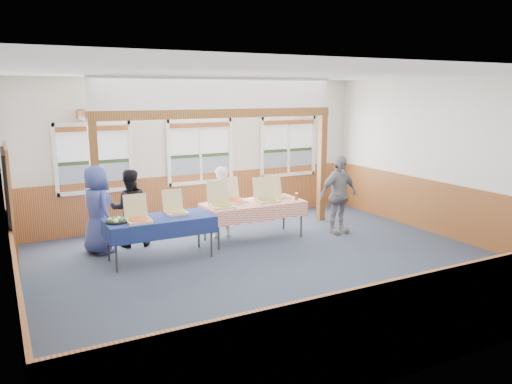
{
  "coord_description": "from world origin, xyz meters",
  "views": [
    {
      "loc": [
        -4.05,
        -6.96,
        2.91
      ],
      "look_at": [
        0.12,
        1.0,
        1.11
      ],
      "focal_mm": 35.0,
      "sensor_mm": 36.0,
      "label": 1
    }
  ],
  "objects_px": {
    "woman_black": "(130,208)",
    "person_grey": "(338,195)",
    "woman_white": "(221,202)",
    "man_blue": "(97,209)",
    "table_left": "(160,221)",
    "table_right": "(253,205)"
  },
  "relations": [
    {
      "from": "woman_black",
      "to": "person_grey",
      "type": "distance_m",
      "value": 4.21
    },
    {
      "from": "woman_white",
      "to": "person_grey",
      "type": "distance_m",
      "value": 2.45
    },
    {
      "from": "table_left",
      "to": "woman_black",
      "type": "height_order",
      "value": "woman_black"
    },
    {
      "from": "man_blue",
      "to": "person_grey",
      "type": "xyz_separation_m",
      "value": [
        4.68,
        -0.98,
        0.0
      ]
    },
    {
      "from": "woman_white",
      "to": "man_blue",
      "type": "height_order",
      "value": "man_blue"
    },
    {
      "from": "table_left",
      "to": "person_grey",
      "type": "relative_size",
      "value": 1.24
    },
    {
      "from": "table_left",
      "to": "man_blue",
      "type": "relative_size",
      "value": 1.25
    },
    {
      "from": "table_left",
      "to": "table_right",
      "type": "bearing_deg",
      "value": -12.13
    },
    {
      "from": "table_right",
      "to": "woman_white",
      "type": "bearing_deg",
      "value": 152.81
    },
    {
      "from": "table_right",
      "to": "man_blue",
      "type": "relative_size",
      "value": 1.31
    },
    {
      "from": "woman_white",
      "to": "woman_black",
      "type": "distance_m",
      "value": 1.79
    },
    {
      "from": "woman_white",
      "to": "person_grey",
      "type": "xyz_separation_m",
      "value": [
        2.3,
        -0.85,
        0.09
      ]
    },
    {
      "from": "table_right",
      "to": "woman_white",
      "type": "xyz_separation_m",
      "value": [
        -0.53,
        0.41,
        0.02
      ]
    },
    {
      "from": "woman_black",
      "to": "table_right",
      "type": "bearing_deg",
      "value": 174.88
    },
    {
      "from": "table_left",
      "to": "woman_black",
      "type": "distance_m",
      "value": 1.05
    },
    {
      "from": "man_blue",
      "to": "person_grey",
      "type": "height_order",
      "value": "person_grey"
    },
    {
      "from": "woman_white",
      "to": "person_grey",
      "type": "height_order",
      "value": "person_grey"
    },
    {
      "from": "woman_black",
      "to": "person_grey",
      "type": "bearing_deg",
      "value": 175.99
    },
    {
      "from": "table_right",
      "to": "person_grey",
      "type": "distance_m",
      "value": 1.82
    },
    {
      "from": "person_grey",
      "to": "table_left",
      "type": "bearing_deg",
      "value": 173.66
    },
    {
      "from": "table_left",
      "to": "woman_white",
      "type": "xyz_separation_m",
      "value": [
        1.49,
        0.75,
        0.03
      ]
    },
    {
      "from": "woman_black",
      "to": "person_grey",
      "type": "relative_size",
      "value": 0.91
    }
  ]
}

